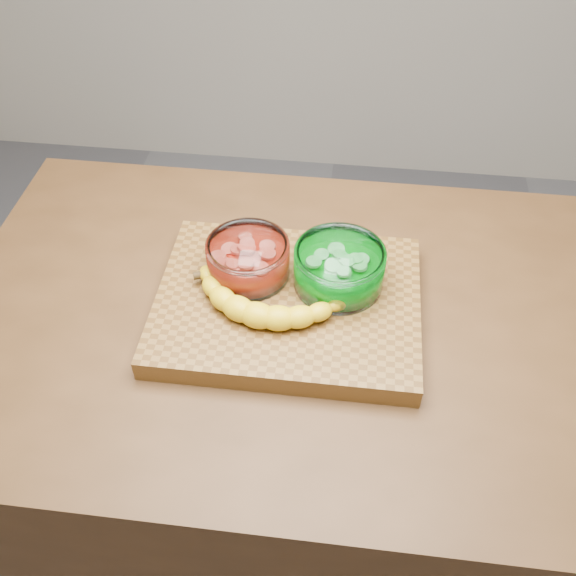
# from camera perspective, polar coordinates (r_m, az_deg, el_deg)

# --- Properties ---
(ground) EXTENTS (3.50, 3.50, 0.00)m
(ground) POSITION_cam_1_polar(r_m,az_deg,el_deg) (1.89, 0.00, -20.67)
(ground) COLOR #59595E
(ground) RESTS_ON ground
(counter) EXTENTS (1.20, 0.80, 0.90)m
(counter) POSITION_cam_1_polar(r_m,az_deg,el_deg) (1.49, 0.00, -13.78)
(counter) COLOR #472C15
(counter) RESTS_ON ground
(cutting_board) EXTENTS (0.45, 0.35, 0.04)m
(cutting_board) POSITION_cam_1_polar(r_m,az_deg,el_deg) (1.11, 0.00, -1.44)
(cutting_board) COLOR brown
(cutting_board) RESTS_ON counter
(bowl_red) EXTENTS (0.14, 0.14, 0.07)m
(bowl_red) POSITION_cam_1_polar(r_m,az_deg,el_deg) (1.12, -3.55, 2.56)
(bowl_red) COLOR white
(bowl_red) RESTS_ON cutting_board
(bowl_green) EXTENTS (0.16, 0.16, 0.07)m
(bowl_green) POSITION_cam_1_polar(r_m,az_deg,el_deg) (1.10, 4.56, 1.77)
(bowl_green) COLOR white
(bowl_green) RESTS_ON cutting_board
(banana) EXTENTS (0.29, 0.15, 0.04)m
(banana) POSITION_cam_1_polar(r_m,az_deg,el_deg) (1.07, -1.78, -0.86)
(banana) COLOR gold
(banana) RESTS_ON cutting_board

